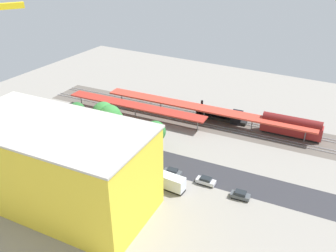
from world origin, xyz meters
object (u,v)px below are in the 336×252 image
object	(u,v)px
parked_car_3	(143,163)
street_tree_0	(110,116)
street_tree_1	(77,110)
parked_car_4	(113,154)
platform_canopy_far	(204,109)
street_tree_4	(113,120)
platform_canopy_near	(135,106)
passenger_coach	(291,126)
parked_car_7	(44,130)
traffic_light	(117,146)
street_tree_3	(155,132)
locomotive	(221,114)
parked_car_1	(206,181)
parked_car_5	(89,146)
parked_car_2	(172,173)
parked_car_0	(240,195)
box_truck_1	(165,181)
box_truck_0	(93,156)
street_tree_2	(103,113)
parked_car_6	(65,139)
construction_building	(57,166)

from	to	relation	value
parked_car_3	street_tree_0	xyz separation A→B (m)	(15.89, -8.55, 5.07)
street_tree_1	parked_car_4	bearing A→B (deg)	154.42
platform_canopy_far	street_tree_4	distance (m)	27.14
platform_canopy_near	street_tree_0	distance (m)	13.08
passenger_coach	street_tree_1	distance (m)	60.62
parked_car_7	traffic_light	bearing A→B (deg)	176.18
platform_canopy_far	parked_car_7	world-z (taller)	platform_canopy_far
street_tree_4	platform_canopy_near	bearing A→B (deg)	-84.30
parked_car_3	street_tree_3	distance (m)	9.30
locomotive	parked_car_1	size ratio (longest dim) A/B	3.58
street_tree_3	street_tree_0	bearing A→B (deg)	-1.97
street_tree_4	parked_car_5	bearing A→B (deg)	82.46
platform_canopy_near	parked_car_4	world-z (taller)	platform_canopy_near
parked_car_2	parked_car_3	size ratio (longest dim) A/B	1.02
parked_car_0	parked_car_1	bearing A→B (deg)	-6.94
locomotive	box_truck_1	xyz separation A→B (m)	(-1.49, 36.96, -0.15)
parked_car_0	street_tree_3	distance (m)	27.37
parked_car_1	parked_car_0	bearing A→B (deg)	173.06
parked_car_1	street_tree_4	distance (m)	32.69
box_truck_1	parked_car_4	bearing A→B (deg)	-14.31
box_truck_0	parked_car_3	bearing A→B (deg)	-158.84
passenger_coach	street_tree_3	bearing A→B (deg)	40.18
parked_car_0	traffic_light	distance (m)	30.90
street_tree_0	street_tree_2	world-z (taller)	street_tree_2
parked_car_4	traffic_light	distance (m)	4.31
parked_car_1	platform_canopy_near	bearing A→B (deg)	-32.33
street_tree_2	street_tree_4	bearing A→B (deg)	177.65
platform_canopy_far	parked_car_0	size ratio (longest dim) A/B	15.24
parked_car_5	street_tree_0	world-z (taller)	street_tree_0
parked_car_0	parked_car_6	world-z (taller)	parked_car_0
parked_car_5	construction_building	distance (m)	22.25
parked_car_2	street_tree_4	xyz separation A→B (m)	(23.37, -9.07, 3.88)
locomotive	parked_car_6	size ratio (longest dim) A/B	3.53
passenger_coach	platform_canopy_near	bearing A→B (deg)	13.92
passenger_coach	parked_car_3	xyz separation A→B (m)	(27.50, 32.37, -2.30)
locomotive	parked_car_5	xyz separation A→B (m)	(23.73, 32.55, -1.07)
street_tree_0	parked_car_5	bearing A→B (deg)	85.84
parked_car_6	street_tree_2	distance (m)	12.38
parked_car_4	parked_car_6	size ratio (longest dim) A/B	0.99
parked_car_3	street_tree_1	bearing A→B (deg)	-18.21
parked_car_2	street_tree_1	bearing A→B (deg)	-14.39
parked_car_3	parked_car_6	xyz separation A→B (m)	(24.87, 0.17, -0.03)
parked_car_4	street_tree_0	size ratio (longest dim) A/B	0.49
platform_canopy_far	platform_canopy_near	bearing A→B (deg)	21.71
box_truck_0	street_tree_4	size ratio (longest dim) A/B	1.19
parked_car_6	street_tree_2	size ratio (longest dim) A/B	0.49
traffic_light	street_tree_3	bearing A→B (deg)	-118.10
construction_building	street_tree_0	xyz separation A→B (m)	(8.32, -27.51, -2.82)
parked_car_6	street_tree_3	size ratio (longest dim) A/B	0.56
street_tree_2	traffic_light	world-z (taller)	street_tree_2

